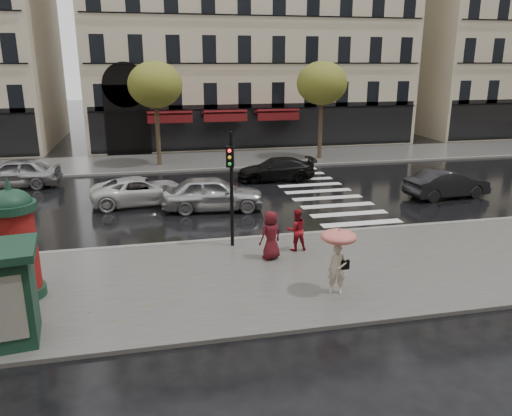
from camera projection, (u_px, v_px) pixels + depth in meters
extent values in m
plane|color=black|center=(241.00, 273.00, 16.18)|extent=(160.00, 160.00, 0.00)
cube|color=#474744|center=(244.00, 278.00, 15.69)|extent=(90.00, 7.00, 0.12)
cube|color=#474744|center=(189.00, 161.00, 33.96)|extent=(90.00, 6.00, 0.12)
cube|color=slate|center=(226.00, 240.00, 18.97)|extent=(90.00, 0.25, 0.14)
cube|color=slate|center=(193.00, 170.00, 31.15)|extent=(90.00, 0.25, 0.14)
cube|color=silver|center=(318.00, 191.00, 26.41)|extent=(3.60, 11.75, 0.01)
cube|color=#B7A88C|center=(243.00, 20.00, 42.69)|extent=(26.00, 14.00, 20.00)
cylinder|color=#38281C|center=(157.00, 126.00, 31.90)|extent=(0.28, 0.28, 5.20)
ellipsoid|color=#586A21|center=(155.00, 85.00, 31.16)|extent=(3.40, 3.40, 2.89)
cylinder|color=#38281C|center=(321.00, 122.00, 34.16)|extent=(0.28, 0.28, 5.20)
ellipsoid|color=#586A21|center=(322.00, 83.00, 33.42)|extent=(3.40, 3.40, 2.89)
imported|color=beige|center=(337.00, 269.00, 14.33)|extent=(0.63, 0.52, 1.49)
cylinder|color=black|center=(338.00, 253.00, 14.19)|extent=(0.02, 0.02, 0.94)
ellipsoid|color=#CD2654|center=(339.00, 237.00, 14.05)|extent=(1.03, 1.03, 0.36)
cone|color=black|center=(339.00, 230.00, 13.99)|extent=(0.04, 0.04, 0.08)
cube|color=black|center=(345.00, 265.00, 14.28)|extent=(0.22, 0.10, 0.28)
imported|color=maroon|center=(296.00, 230.00, 17.65)|extent=(0.76, 0.61, 1.52)
imported|color=#4E0F17|center=(271.00, 235.00, 16.85)|extent=(0.97, 0.82, 1.69)
cylinder|color=#123021|center=(23.00, 291.00, 14.32)|extent=(1.29, 1.29, 0.28)
cylinder|color=maroon|center=(17.00, 249.00, 13.96)|extent=(1.11, 1.11, 2.30)
cylinder|color=#123021|center=(11.00, 207.00, 13.61)|extent=(1.33, 1.33, 0.23)
ellipsoid|color=#123021|center=(10.00, 204.00, 13.58)|extent=(1.14, 1.14, 0.80)
cone|color=#123021|center=(7.00, 182.00, 13.41)|extent=(0.18, 0.18, 0.41)
cylinder|color=black|center=(232.00, 190.00, 17.71)|extent=(0.12, 0.12, 4.16)
cube|color=black|center=(230.00, 157.00, 17.14)|extent=(0.31, 0.26, 0.73)
imported|color=#B1B2B6|center=(213.00, 193.00, 22.86)|extent=(4.82, 2.34, 1.59)
imported|color=black|center=(447.00, 184.00, 25.02)|extent=(4.42, 1.95, 1.41)
imported|color=silver|center=(141.00, 191.00, 23.86)|extent=(4.94, 2.72, 1.31)
imported|color=black|center=(276.00, 169.00, 28.64)|extent=(4.53, 2.00, 1.29)
imported|color=#9B9B9F|center=(15.00, 173.00, 26.98)|extent=(4.80, 2.17, 1.60)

